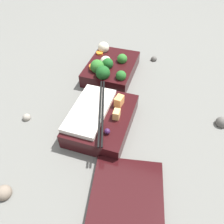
# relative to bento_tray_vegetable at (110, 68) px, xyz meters

# --- Properties ---
(ground_plane) EXTENTS (3.00, 3.00, 0.00)m
(ground_plane) POSITION_rel_bento_tray_vegetable_xyz_m (0.11, 0.03, -0.03)
(ground_plane) COLOR slate
(bento_tray_vegetable) EXTENTS (0.20, 0.15, 0.08)m
(bento_tray_vegetable) POSITION_rel_bento_tray_vegetable_xyz_m (0.00, 0.00, 0.00)
(bento_tray_vegetable) COLOR black
(bento_tray_vegetable) RESTS_ON ground_plane
(bento_tray_rice) EXTENTS (0.22, 0.15, 0.07)m
(bento_tray_rice) POSITION_rel_bento_tray_vegetable_xyz_m (0.22, 0.05, -0.00)
(bento_tray_rice) COLOR black
(bento_tray_rice) RESTS_ON ground_plane
(bento_lid) EXTENTS (0.22, 0.18, 0.02)m
(bento_lid) POSITION_rel_bento_tray_vegetable_xyz_m (0.40, 0.16, -0.02)
(bento_lid) COLOR black
(bento_lid) RESTS_ON ground_plane
(pebble_0) EXTENTS (0.03, 0.03, 0.03)m
(pebble_0) POSITION_rel_bento_tray_vegetable_xyz_m (0.12, 0.35, -0.02)
(pebble_0) COLOR #595651
(pebble_0) RESTS_ON ground_plane
(pebble_1) EXTENTS (0.02, 0.02, 0.02)m
(pebble_1) POSITION_rel_bento_tray_vegetable_xyz_m (-0.13, 0.12, -0.02)
(pebble_1) COLOR #595651
(pebble_1) RESTS_ON ground_plane
(pebble_2) EXTENTS (0.03, 0.03, 0.03)m
(pebble_2) POSITION_rel_bento_tray_vegetable_xyz_m (0.46, -0.08, -0.02)
(pebble_2) COLOR #7A6B5B
(pebble_2) RESTS_ON ground_plane
(pebble_3) EXTENTS (0.02, 0.02, 0.02)m
(pebble_3) POSITION_rel_bento_tray_vegetable_xyz_m (0.26, -0.15, -0.02)
(pebble_3) COLOR gray
(pebble_3) RESTS_ON ground_plane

